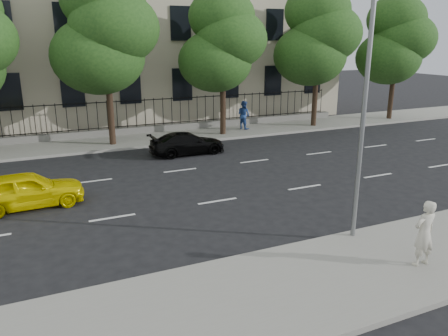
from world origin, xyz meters
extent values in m
plane|color=black|center=(0.00, 0.00, 0.00)|extent=(120.00, 120.00, 0.00)
cube|color=gray|center=(0.00, -4.00, 0.07)|extent=(60.00, 4.00, 0.15)
cube|color=gray|center=(0.00, 14.00, 0.07)|extent=(60.00, 4.00, 0.15)
cube|color=slate|center=(0.00, 15.70, 0.35)|extent=(30.00, 0.50, 0.40)
cube|color=black|center=(0.00, 15.70, 0.65)|extent=(28.80, 0.05, 0.05)
cube|color=black|center=(0.00, 15.70, 2.25)|extent=(28.80, 0.05, 0.05)
cylinder|color=slate|center=(2.50, -2.30, 4.15)|extent=(0.14, 0.14, 8.00)
cylinder|color=#382619|center=(-2.00, 13.20, 1.81)|extent=(0.36, 0.36, 3.32)
ellipsoid|color=#1D4216|center=(-2.40, 13.50, 5.09)|extent=(5.13, 5.13, 4.21)
ellipsoid|color=#1D4216|center=(-1.50, 13.00, 6.58)|extent=(4.86, 4.86, 4.00)
cylinder|color=#382619|center=(5.00, 13.20, 1.69)|extent=(0.36, 0.36, 3.08)
ellipsoid|color=#1D4216|center=(4.60, 13.50, 4.67)|extent=(4.56, 4.56, 3.74)
ellipsoid|color=#1D4216|center=(5.50, 13.00, 5.99)|extent=(4.32, 4.32, 3.55)
ellipsoid|color=#1D4216|center=(5.10, 13.60, 7.31)|extent=(4.08, 4.08, 3.36)
cylinder|color=#382619|center=(12.00, 13.20, 1.76)|extent=(0.36, 0.36, 3.22)
ellipsoid|color=#1D4216|center=(11.60, 13.50, 4.93)|extent=(4.94, 4.94, 4.06)
ellipsoid|color=#1D4216|center=(12.50, 13.00, 6.36)|extent=(4.68, 4.68, 3.85)
ellipsoid|color=#1D4216|center=(12.10, 13.60, 7.79)|extent=(4.42, 4.42, 3.64)
cylinder|color=#382619|center=(19.00, 13.20, 1.65)|extent=(0.36, 0.36, 3.01)
ellipsoid|color=#1D4216|center=(18.60, 13.50, 4.66)|extent=(4.75, 4.75, 3.90)
ellipsoid|color=#1D4216|center=(19.50, 13.00, 6.04)|extent=(4.50, 4.50, 3.70)
ellipsoid|color=#1D4216|center=(19.10, 13.60, 7.41)|extent=(4.25, 4.25, 3.50)
imported|color=#EEDB00|center=(-6.63, 4.79, 0.68)|extent=(4.06, 1.81, 1.36)
imported|color=black|center=(1.37, 9.79, 0.60)|extent=(4.12, 1.71, 1.19)
imported|color=beige|center=(2.94, -4.51, 1.07)|extent=(0.67, 0.44, 1.83)
imported|color=navy|center=(6.93, 14.09, 1.10)|extent=(1.01, 1.13, 1.90)
camera|label=1|loc=(-6.22, -11.97, 5.99)|focal=35.00mm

